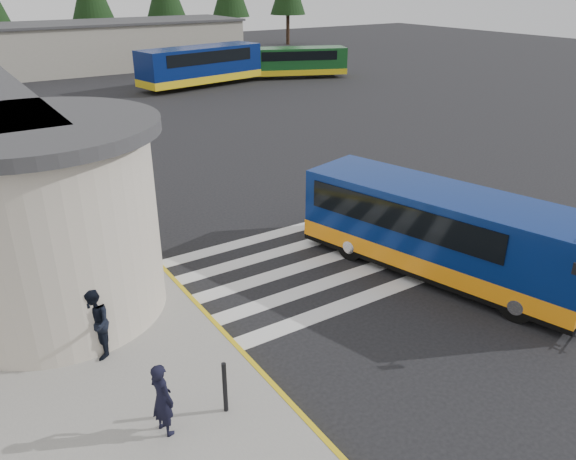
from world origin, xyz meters
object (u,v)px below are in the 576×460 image
pedestrian_b (94,323)px  far_bus_b (297,61)px  transit_bus (442,235)px  pedestrian_a (162,399)px  far_bus_a (200,64)px  bollard (225,387)px

pedestrian_b → far_bus_b: 39.29m
transit_bus → pedestrian_a: transit_bus is taller
transit_bus → far_bus_a: far_bus_a is taller
bollard → far_bus_a: far_bus_a is taller
transit_bus → pedestrian_a: 9.27m
pedestrian_a → bollard: (1.20, -0.13, -0.19)m
pedestrian_a → transit_bus: bearing=-94.3°
pedestrian_a → far_bus_b: 41.37m
pedestrian_a → far_bus_a: (16.36, 33.53, 0.78)m
transit_bus → far_bus_a: 32.56m
transit_bus → pedestrian_b: (-9.48, 1.18, -0.19)m
bollard → far_bus_b: 40.77m
bollard → pedestrian_a: bearing=173.7°
pedestrian_b → far_bus_a: far_bus_a is taller
far_bus_a → far_bus_b: 8.67m
pedestrian_b → bollard: (1.58, -3.10, -0.29)m
bollard → far_bus_b: size_ratio=0.13×
pedestrian_a → far_bus_a: 37.32m
transit_bus → pedestrian_b: 9.55m
bollard → far_bus_b: (23.81, 33.09, 0.68)m
far_bus_b → far_bus_a: bearing=108.2°
transit_bus → far_bus_b: transit_bus is taller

